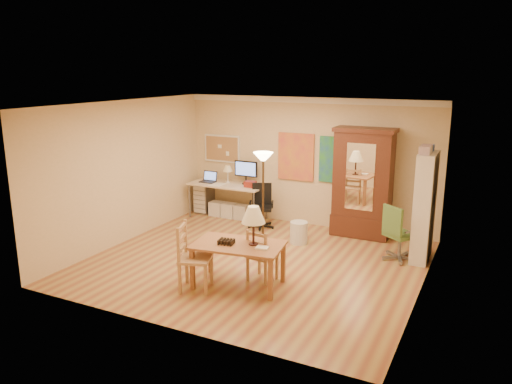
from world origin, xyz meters
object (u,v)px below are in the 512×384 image
at_px(dining_table, 244,236).
at_px(computer_desk, 230,197).
at_px(armoire, 363,190).
at_px(bookshelf, 424,208).
at_px(office_chair_green, 398,245).
at_px(office_chair_black, 261,216).

relative_size(dining_table, computer_desk, 0.85).
relative_size(computer_desk, armoire, 0.79).
relative_size(armoire, bookshelf, 1.14).
bearing_deg(computer_desk, office_chair_green, -13.64).
height_order(computer_desk, office_chair_green, computer_desk).
xyz_separation_m(office_chair_green, bookshelf, (0.36, 0.21, 0.68)).
height_order(dining_table, bookshelf, bookshelf).
bearing_deg(armoire, dining_table, -107.26).
xyz_separation_m(armoire, bookshelf, (1.28, -0.81, 0.00)).
bearing_deg(bookshelf, computer_desk, 170.19).
bearing_deg(dining_table, office_chair_green, 48.28).
distance_m(computer_desk, office_chair_green, 4.00).
height_order(dining_table, armoire, armoire).
xyz_separation_m(office_chair_green, armoire, (-0.93, 1.02, 0.68)).
distance_m(armoire, bookshelf, 1.52).
bearing_deg(office_chair_black, bookshelf, -7.21).
xyz_separation_m(office_chair_black, bookshelf, (3.30, -0.42, 0.70)).
bearing_deg(office_chair_black, computer_desk, 161.36).
bearing_deg(bookshelf, dining_table, -133.92).
height_order(armoire, bookshelf, armoire).
relative_size(dining_table, office_chair_green, 1.47).
height_order(office_chair_black, bookshelf, bookshelf).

